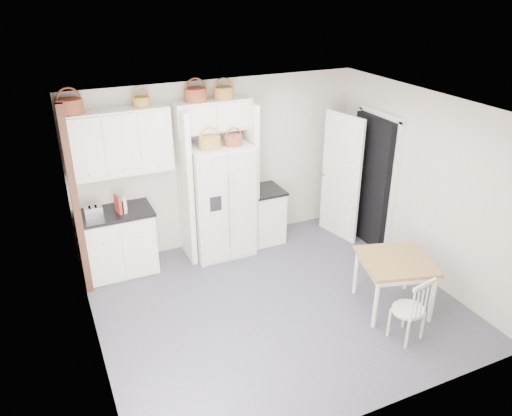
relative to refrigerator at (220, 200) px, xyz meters
name	(u,v)px	position (x,y,z in m)	size (l,w,h in m)	color
floor	(276,304)	(0.15, -1.63, -0.87)	(4.50, 4.50, 0.00)	#404049
ceiling	(281,110)	(0.15, -1.63, 1.73)	(4.50, 4.50, 0.00)	white
wall_back	(220,164)	(0.15, 0.37, 0.43)	(4.50, 4.50, 0.00)	#BBB7B0
wall_left	(86,255)	(-2.10, -1.63, 0.43)	(4.00, 4.00, 0.00)	#BBB7B0
wall_right	(423,186)	(2.40, -1.63, 0.43)	(4.00, 4.00, 0.00)	#BBB7B0
refrigerator	(220,200)	(0.00, 0.00, 0.00)	(0.90, 0.72, 1.74)	silver
base_cab_left	(118,243)	(-1.55, 0.07, -0.41)	(0.99, 0.63, 0.92)	white
base_cab_right	(265,215)	(0.79, 0.07, -0.45)	(0.48, 0.58, 0.85)	white
dining_table	(393,283)	(1.49, -2.29, -0.51)	(0.85, 0.85, 0.71)	olive
windsor_chair	(408,310)	(1.25, -2.86, -0.47)	(0.39, 0.36, 0.81)	white
counter_left	(114,213)	(-1.55, 0.07, 0.07)	(1.03, 0.67, 0.04)	black
counter_right	(266,190)	(0.79, 0.07, 0.00)	(0.52, 0.62, 0.04)	black
toaster	(93,212)	(-1.83, -0.03, 0.17)	(0.23, 0.14, 0.16)	silver
cookbook_red	(118,205)	(-1.50, -0.01, 0.22)	(0.04, 0.17, 0.25)	#A32A25
cookbook_cream	(125,204)	(-1.40, -0.01, 0.21)	(0.03, 0.16, 0.24)	beige
basket_upper_a	(70,106)	(-1.90, 0.20, 1.57)	(0.33, 0.33, 0.19)	brown
basket_upper_c	(141,102)	(-1.00, 0.20, 1.55)	(0.23, 0.23, 0.13)	olive
basket_bridge_a	(195,95)	(-0.24, 0.20, 1.57)	(0.32, 0.32, 0.18)	brown
basket_bridge_b	(223,93)	(0.18, 0.20, 1.56)	(0.28, 0.28, 0.16)	olive
basket_fridge_a	(210,143)	(-0.16, -0.10, 0.95)	(0.31, 0.31, 0.17)	olive
basket_fridge_b	(233,140)	(0.20, -0.10, 0.94)	(0.26, 0.26, 0.14)	brown
upper_cabinet	(119,142)	(-1.35, 0.20, 1.03)	(1.40, 0.34, 0.90)	white
bridge_cabinet	(212,115)	(0.00, 0.20, 1.26)	(1.12, 0.34, 0.45)	white
fridge_panel_left	(185,187)	(-0.51, 0.07, 0.28)	(0.08, 0.60, 2.30)	white
fridge_panel_right	(249,176)	(0.51, 0.07, 0.28)	(0.08, 0.60, 2.30)	white
trim_post	(76,205)	(-2.05, -0.28, 0.43)	(0.09, 0.09, 2.60)	#351E10
doorway_void	(372,181)	(2.31, -0.63, 0.16)	(0.18, 0.85, 2.05)	black
door_slab	(341,177)	(1.95, -0.30, 0.16)	(0.80, 0.04, 2.05)	white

